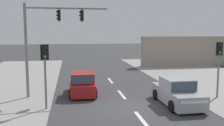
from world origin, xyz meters
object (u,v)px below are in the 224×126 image
at_px(hatchback_oncoming_mid, 83,84).
at_px(sedan_oncoming_near, 177,93).
at_px(pedestal_signal_right_kerb, 219,60).
at_px(traffic_signal_mast, 47,33).
at_px(pedestal_signal_left_kerb, 45,66).

relative_size(hatchback_oncoming_mid, sedan_oncoming_near, 0.86).
relative_size(pedestal_signal_right_kerb, sedan_oncoming_near, 0.84).
relative_size(traffic_signal_mast, hatchback_oncoming_mid, 1.63).
height_order(traffic_signal_mast, sedan_oncoming_near, traffic_signal_mast).
height_order(pedestal_signal_left_kerb, hatchback_oncoming_mid, pedestal_signal_left_kerb).
distance_m(traffic_signal_mast, pedestal_signal_left_kerb, 3.33).
distance_m(traffic_signal_mast, hatchback_oncoming_mid, 4.10).
height_order(pedestal_signal_right_kerb, hatchback_oncoming_mid, pedestal_signal_right_kerb).
height_order(hatchback_oncoming_mid, sedan_oncoming_near, sedan_oncoming_near).
xyz_separation_m(traffic_signal_mast, pedestal_signal_right_kerb, (10.76, -1.94, -1.73)).
distance_m(traffic_signal_mast, sedan_oncoming_near, 8.84).
bearing_deg(traffic_signal_mast, pedestal_signal_left_kerb, -88.23).
xyz_separation_m(pedestal_signal_right_kerb, hatchback_oncoming_mid, (-8.54, 2.13, -1.71)).
xyz_separation_m(pedestal_signal_left_kerb, sedan_oncoming_near, (7.44, -0.24, -1.71)).
bearing_deg(pedestal_signal_right_kerb, hatchback_oncoming_mid, 165.98).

